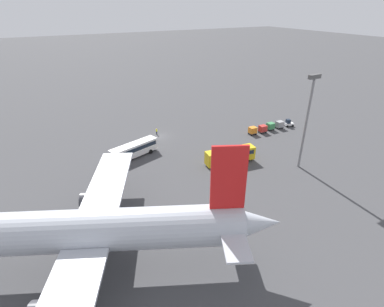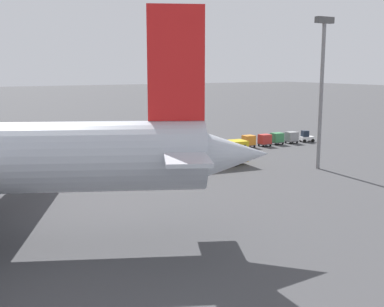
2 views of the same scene
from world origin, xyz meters
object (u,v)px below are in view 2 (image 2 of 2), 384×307
at_px(shuttle_bus_far, 208,152).
at_px(baggage_tug, 306,137).
at_px(worker_person, 96,143).
at_px(cargo_cart_green, 277,138).
at_px(cargo_cart_grey, 292,137).
at_px(shuttle_bus_near, 54,150).
at_px(cargo_cart_red, 265,139).
at_px(cargo_cart_orange, 249,140).

relative_size(shuttle_bus_far, baggage_tug, 4.35).
distance_m(worker_person, cargo_cart_green, 31.37).
relative_size(cargo_cart_grey, cargo_cart_green, 1.00).
height_order(shuttle_bus_near, cargo_cart_green, shuttle_bus_near).
distance_m(shuttle_bus_near, cargo_cart_grey, 41.59).
xyz_separation_m(baggage_tug, cargo_cart_grey, (3.40, -0.11, 0.25)).
bearing_deg(cargo_cart_red, cargo_cart_green, -171.57).
distance_m(shuttle_bus_near, cargo_cart_red, 35.35).
height_order(shuttle_bus_near, baggage_tug, shuttle_bus_near).
bearing_deg(cargo_cart_orange, shuttle_bus_near, -4.41).
height_order(cargo_cart_red, cargo_cart_orange, same).
xyz_separation_m(baggage_tug, cargo_cart_red, (9.67, 0.14, 0.25)).
relative_size(shuttle_bus_near, cargo_cart_grey, 5.80).
height_order(shuttle_bus_far, cargo_cart_orange, shuttle_bus_far).
height_order(worker_person, cargo_cart_orange, cargo_cart_orange).
bearing_deg(cargo_cart_red, shuttle_bus_near, -4.64).
bearing_deg(cargo_cart_red, cargo_cart_grey, -177.76).
bearing_deg(shuttle_bus_near, worker_person, -151.81).
relative_size(cargo_cart_grey, cargo_cart_red, 1.00).
height_order(cargo_cart_green, cargo_cart_orange, same).
bearing_deg(worker_person, cargo_cart_red, 153.85).
bearing_deg(baggage_tug, cargo_cart_green, 11.08).
height_order(baggage_tug, worker_person, baggage_tug).
bearing_deg(shuttle_bus_near, cargo_cart_grey, 158.61).
distance_m(worker_person, cargo_cart_red, 28.70).
bearing_deg(shuttle_bus_far, cargo_cart_green, -146.80).
height_order(cargo_cart_grey, cargo_cart_red, same).
bearing_deg(cargo_cart_green, shuttle_bus_far, 26.62).
bearing_deg(cargo_cart_grey, baggage_tug, 178.15).
relative_size(worker_person, cargo_cart_green, 0.84).
bearing_deg(cargo_cart_green, cargo_cart_orange, 0.77).
bearing_deg(cargo_cart_orange, worker_person, -28.47).
distance_m(baggage_tug, worker_person, 37.58).
bearing_deg(baggage_tug, worker_person, -5.49).
xyz_separation_m(shuttle_bus_near, cargo_cart_green, (-38.37, 2.39, -0.77)).
distance_m(shuttle_bus_near, cargo_cart_green, 38.45).
relative_size(baggage_tug, cargo_cart_green, 1.28).
height_order(cargo_cart_green, cargo_cart_red, same).
bearing_deg(cargo_cart_green, cargo_cart_grey, 175.99).
height_order(worker_person, cargo_cart_green, cargo_cart_green).
bearing_deg(shuttle_bus_near, shuttle_bus_far, 126.02).
bearing_deg(cargo_cart_red, cargo_cart_orange, -6.92).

